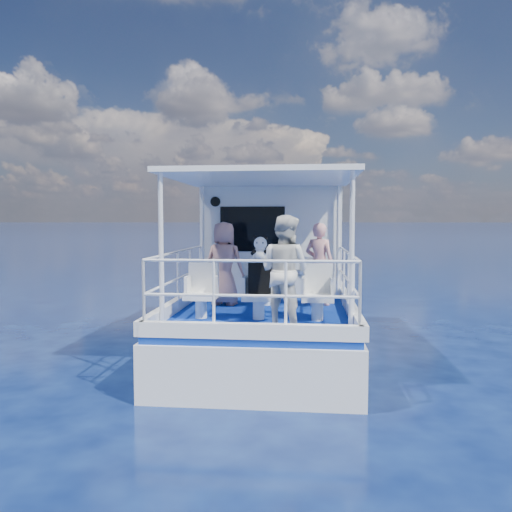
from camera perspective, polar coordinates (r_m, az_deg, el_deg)
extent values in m
plane|color=#08123B|center=(9.02, 0.97, -11.48)|extent=(2000.00, 2000.00, 0.00)
cube|color=white|center=(9.99, 1.45, -9.95)|extent=(3.00, 7.00, 1.60)
cube|color=navy|center=(9.82, 1.46, -5.13)|extent=(2.90, 6.90, 0.10)
cube|color=white|center=(11.00, 1.97, 1.87)|extent=(2.85, 2.00, 2.20)
cube|color=white|center=(8.53, 0.88, 8.93)|extent=(3.00, 3.20, 0.08)
cylinder|color=white|center=(7.28, -10.80, 0.72)|extent=(0.07, 0.07, 2.20)
cylinder|color=white|center=(7.01, 10.89, 0.59)|extent=(0.07, 0.07, 2.20)
cylinder|color=white|center=(10.09, -6.12, 1.66)|extent=(0.07, 0.07, 2.20)
cylinder|color=white|center=(9.89, 9.38, 1.59)|extent=(0.07, 0.07, 2.20)
cube|color=white|center=(9.11, -4.59, -4.33)|extent=(0.48, 0.46, 0.38)
cube|color=white|center=(8.99, 1.08, -4.43)|extent=(0.48, 0.46, 0.38)
cube|color=white|center=(8.96, 6.84, -4.48)|extent=(0.48, 0.46, 0.38)
cube|color=white|center=(7.85, -6.29, -5.69)|extent=(0.48, 0.46, 0.38)
cube|color=white|center=(7.71, 0.30, -5.83)|extent=(0.48, 0.46, 0.38)
cube|color=white|center=(7.68, 7.03, -5.90)|extent=(0.48, 0.46, 0.38)
imported|color=tan|center=(8.97, -3.68, -0.86)|extent=(0.63, 0.51, 1.50)
imported|color=pink|center=(9.04, 7.25, -0.89)|extent=(0.64, 0.55, 1.48)
imported|color=silver|center=(7.08, 3.30, -1.76)|extent=(0.98, 0.92, 1.60)
cube|color=black|center=(9.02, -4.91, -2.01)|extent=(0.28, 0.16, 0.37)
cube|color=black|center=(7.61, 0.46, -2.55)|extent=(0.34, 0.19, 0.52)
cube|color=black|center=(8.98, -4.81, -0.65)|extent=(0.10, 0.06, 0.06)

